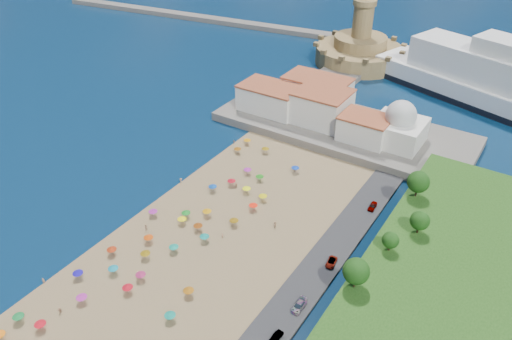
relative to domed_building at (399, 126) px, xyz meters
The scene contains 11 objects.
ground 77.60m from the domed_building, 112.91° to the right, with size 700.00×700.00×0.00m, color #071938.
terrace 21.44m from the domed_building, behind, with size 90.00×36.00×3.00m, color #59544C.
jetty 56.51m from the domed_building, 138.62° to the left, with size 18.00×70.00×2.40m, color #59544C.
breakwater 162.43m from the domed_building, 149.64° to the left, with size 200.00×7.00×2.60m, color #59544C.
waterfront_buildings 33.17m from the domed_building, behind, with size 57.00×29.00×11.00m.
domed_building is the anchor object (origin of this frame).
fortress 79.11m from the domed_building, 122.08° to the left, with size 40.00×40.00×32.40m.
beach_parasols 89.15m from the domed_building, 110.61° to the right, with size 30.42×115.39×2.20m.
beachgoers 79.66m from the domed_building, 114.01° to the right, with size 35.67×97.93×1.90m.
parked_cars 65.81m from the domed_building, 84.73° to the right, with size 2.57×56.81×1.44m.
hillside_trees 80.27m from the domed_building, 77.45° to the right, with size 13.19×102.53×7.65m.
Camera 1 is at (68.86, -75.44, 86.31)m, focal length 35.00 mm.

